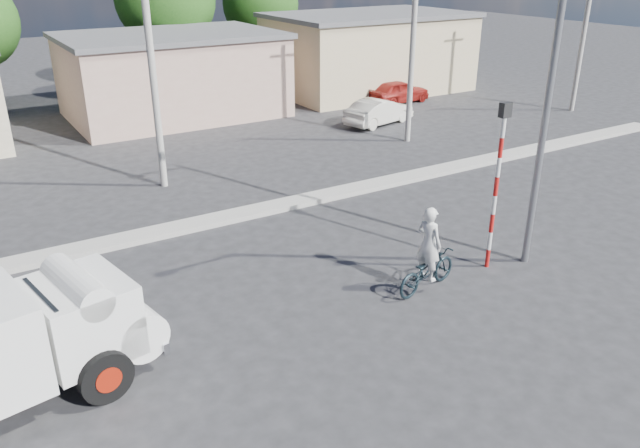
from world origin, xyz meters
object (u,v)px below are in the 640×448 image
bicycle (427,270)px  cyclist (428,255)px  car_red (398,91)px  traffic_pole (498,173)px  car_cream (379,112)px  streetlight (547,75)px

bicycle → cyclist: size_ratio=1.06×
bicycle → car_red: 20.85m
cyclist → car_red: size_ratio=0.51×
cyclist → traffic_pole: bearing=-99.0°
car_red → bicycle: bearing=139.4°
cyclist → car_cream: cyclist is taller
car_red → streetlight: size_ratio=0.41×
bicycle → car_cream: bearing=-43.5°
bicycle → cyclist: bearing=-0.0°
cyclist → car_red: cyclist is taller
traffic_pole → cyclist: bearing=-177.9°
car_cream → streetlight: bearing=144.7°
cyclist → streetlight: streetlight is taller
cyclist → traffic_pole: traffic_pole is taller
streetlight → car_red: bearing=61.5°
car_cream → car_red: 4.92m
cyclist → car_cream: bearing=-43.5°
bicycle → car_cream: 16.09m
traffic_pole → car_red: bearing=58.7°
cyclist → car_red: bearing=-47.4°
cyclist → car_cream: (8.63, 13.58, -0.31)m
car_cream → traffic_pole: bearing=141.0°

